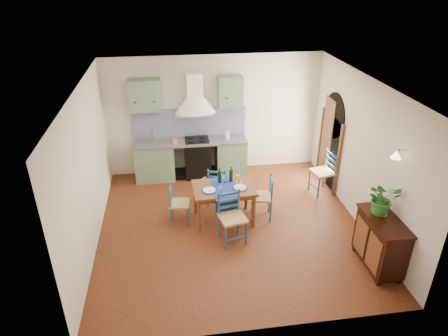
{
  "coord_description": "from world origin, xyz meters",
  "views": [
    {
      "loc": [
        -1.04,
        -6.33,
        4.57
      ],
      "look_at": [
        -0.09,
        0.3,
        1.13
      ],
      "focal_mm": 32.0,
      "sensor_mm": 36.0,
      "label": 1
    }
  ],
  "objects_px": {
    "sideboard": "(380,241)",
    "potted_plant": "(383,198)",
    "dining_table": "(224,191)",
    "chair_near": "(232,217)"
  },
  "relations": [
    {
      "from": "sideboard",
      "to": "potted_plant",
      "type": "xyz_separation_m",
      "value": [
        0.0,
        0.18,
        0.71
      ]
    },
    {
      "from": "chair_near",
      "to": "potted_plant",
      "type": "bearing_deg",
      "value": -20.25
    },
    {
      "from": "dining_table",
      "to": "chair_near",
      "type": "height_order",
      "value": "dining_table"
    },
    {
      "from": "dining_table",
      "to": "sideboard",
      "type": "relative_size",
      "value": 1.15
    },
    {
      "from": "potted_plant",
      "to": "chair_near",
      "type": "bearing_deg",
      "value": 159.75
    },
    {
      "from": "chair_near",
      "to": "sideboard",
      "type": "bearing_deg",
      "value": -24.04
    },
    {
      "from": "chair_near",
      "to": "dining_table",
      "type": "bearing_deg",
      "value": 93.84
    },
    {
      "from": "dining_table",
      "to": "chair_near",
      "type": "xyz_separation_m",
      "value": [
        0.04,
        -0.66,
        -0.17
      ]
    },
    {
      "from": "dining_table",
      "to": "sideboard",
      "type": "distance_m",
      "value": 2.9
    },
    {
      "from": "dining_table",
      "to": "potted_plant",
      "type": "xyz_separation_m",
      "value": [
        2.36,
        -1.52,
        0.55
      ]
    }
  ]
}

